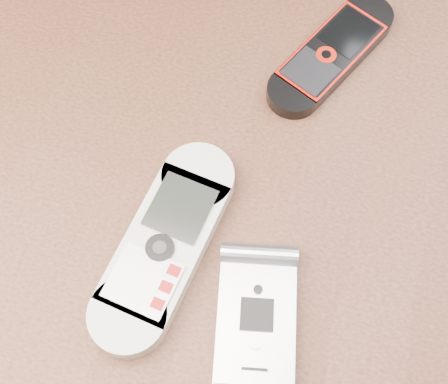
{
  "coord_description": "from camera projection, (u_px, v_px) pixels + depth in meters",
  "views": [
    {
      "loc": [
        0.05,
        -0.19,
        1.2
      ],
      "look_at": [
        0.01,
        0.0,
        0.76
      ],
      "focal_mm": 50.0,
      "sensor_mm": 36.0,
      "label": 1
    }
  ],
  "objects": [
    {
      "name": "ground",
      "position": [
        221.0,
        358.0,
        1.18
      ],
      "size": [
        4.0,
        4.0,
        0.0
      ],
      "primitive_type": "plane",
      "color": "#472B19",
      "rests_on": "ground"
    },
    {
      "name": "nokia_black_red",
      "position": [
        331.0,
        54.0,
        0.54
      ],
      "size": [
        0.11,
        0.16,
        0.02
      ],
      "primitive_type": "cube",
      "rotation": [
        0.0,
        0.0,
        -0.47
      ],
      "color": "black",
      "rests_on": "table"
    },
    {
      "name": "table",
      "position": [
        219.0,
        241.0,
        0.59
      ],
      "size": [
        1.2,
        0.8,
        0.75
      ],
      "color": "black",
      "rests_on": "ground"
    },
    {
      "name": "nokia_white",
      "position": [
        165.0,
        244.0,
        0.47
      ],
      "size": [
        0.09,
        0.18,
        0.02
      ],
      "primitive_type": "cube",
      "rotation": [
        0.0,
        0.0,
        -0.17
      ],
      "color": "beige",
      "rests_on": "table"
    },
    {
      "name": "motorola_razr",
      "position": [
        256.0,
        321.0,
        0.44
      ],
      "size": [
        0.08,
        0.12,
        0.02
      ],
      "primitive_type": "cube",
      "rotation": [
        0.0,
        0.0,
        0.18
      ],
      "color": "silver",
      "rests_on": "table"
    }
  ]
}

